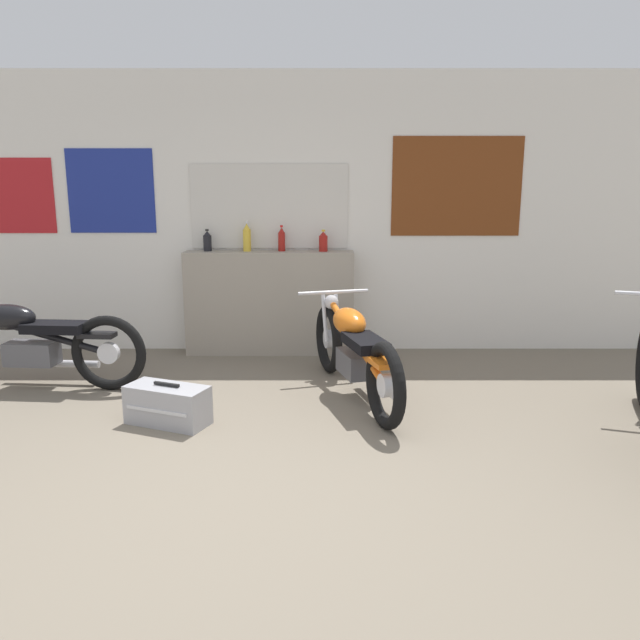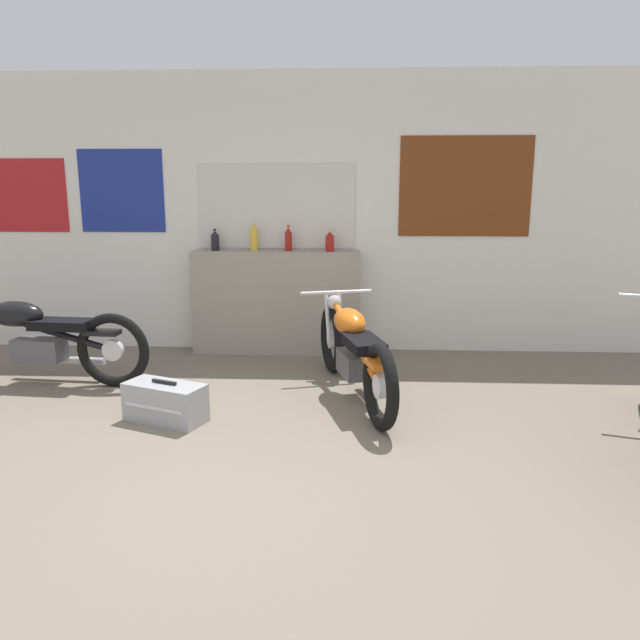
{
  "view_description": "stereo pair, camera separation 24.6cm",
  "coord_description": "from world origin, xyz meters",
  "px_view_note": "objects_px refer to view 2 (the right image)",
  "views": [
    {
      "loc": [
        0.48,
        -3.14,
        1.71
      ],
      "look_at": [
        0.49,
        1.47,
        0.7
      ],
      "focal_mm": 35.0,
      "sensor_mm": 36.0,
      "label": 1
    },
    {
      "loc": [
        0.72,
        -3.13,
        1.71
      ],
      "look_at": [
        0.49,
        1.47,
        0.7
      ],
      "focal_mm": 35.0,
      "sensor_mm": 36.0,
      "label": 2
    }
  ],
  "objects_px": {
    "bottle_left_center": "(254,238)",
    "motorcycle_black": "(31,338)",
    "bottle_right_center": "(330,242)",
    "bottle_leftmost": "(215,241)",
    "hard_case_silver": "(165,402)",
    "motorcycle_orange": "(353,350)",
    "bottle_center": "(288,239)"
  },
  "relations": [
    {
      "from": "bottle_leftmost",
      "to": "bottle_right_center",
      "type": "xyz_separation_m",
      "value": [
        1.16,
        -0.03,
        -0.0
      ]
    },
    {
      "from": "bottle_leftmost",
      "to": "motorcycle_black",
      "type": "xyz_separation_m",
      "value": [
        -1.38,
        -1.17,
        -0.74
      ]
    },
    {
      "from": "bottle_left_center",
      "to": "motorcycle_orange",
      "type": "height_order",
      "value": "bottle_left_center"
    },
    {
      "from": "motorcycle_black",
      "to": "bottle_leftmost",
      "type": "bearing_deg",
      "value": 40.25
    },
    {
      "from": "bottle_left_center",
      "to": "motorcycle_black",
      "type": "relative_size",
      "value": 0.14
    },
    {
      "from": "motorcycle_black",
      "to": "bottle_right_center",
      "type": "bearing_deg",
      "value": 24.08
    },
    {
      "from": "bottle_leftmost",
      "to": "hard_case_silver",
      "type": "xyz_separation_m",
      "value": [
        0.03,
        -2.0,
        -1.0
      ]
    },
    {
      "from": "bottle_leftmost",
      "to": "motorcycle_orange",
      "type": "height_order",
      "value": "bottle_leftmost"
    },
    {
      "from": "bottle_right_center",
      "to": "motorcycle_orange",
      "type": "distance_m",
      "value": 1.57
    },
    {
      "from": "motorcycle_orange",
      "to": "motorcycle_black",
      "type": "distance_m",
      "value": 2.8
    },
    {
      "from": "bottle_left_center",
      "to": "motorcycle_black",
      "type": "height_order",
      "value": "bottle_left_center"
    },
    {
      "from": "bottle_right_center",
      "to": "hard_case_silver",
      "type": "bearing_deg",
      "value": -120.05
    },
    {
      "from": "bottle_center",
      "to": "bottle_leftmost",
      "type": "bearing_deg",
      "value": 179.86
    },
    {
      "from": "bottle_leftmost",
      "to": "motorcycle_orange",
      "type": "bearing_deg",
      "value": -44.78
    },
    {
      "from": "bottle_left_center",
      "to": "motorcycle_orange",
      "type": "distance_m",
      "value": 1.88
    },
    {
      "from": "motorcycle_orange",
      "to": "motorcycle_black",
      "type": "xyz_separation_m",
      "value": [
        -2.79,
        0.22,
        0.01
      ]
    },
    {
      "from": "bottle_left_center",
      "to": "hard_case_silver",
      "type": "distance_m",
      "value": 2.27
    },
    {
      "from": "bottle_center",
      "to": "bottle_left_center",
      "type": "bearing_deg",
      "value": -177.87
    },
    {
      "from": "bottle_leftmost",
      "to": "bottle_right_center",
      "type": "distance_m",
      "value": 1.17
    },
    {
      "from": "bottle_right_center",
      "to": "bottle_leftmost",
      "type": "bearing_deg",
      "value": 178.39
    },
    {
      "from": "bottle_center",
      "to": "bottle_right_center",
      "type": "relative_size",
      "value": 1.2
    },
    {
      "from": "bottle_center",
      "to": "hard_case_silver",
      "type": "xyz_separation_m",
      "value": [
        -0.72,
        -2.0,
        -1.02
      ]
    },
    {
      "from": "bottle_right_center",
      "to": "bottle_center",
      "type": "bearing_deg",
      "value": 175.78
    },
    {
      "from": "hard_case_silver",
      "to": "bottle_leftmost",
      "type": "bearing_deg",
      "value": 90.77
    },
    {
      "from": "bottle_center",
      "to": "hard_case_silver",
      "type": "relative_size",
      "value": 0.4
    },
    {
      "from": "bottle_leftmost",
      "to": "motorcycle_black",
      "type": "relative_size",
      "value": 0.1
    },
    {
      "from": "bottle_center",
      "to": "motorcycle_black",
      "type": "xyz_separation_m",
      "value": [
        -2.13,
        -1.17,
        -0.76
      ]
    },
    {
      "from": "bottle_left_center",
      "to": "motorcycle_black",
      "type": "bearing_deg",
      "value": -147.04
    },
    {
      "from": "bottle_leftmost",
      "to": "bottle_left_center",
      "type": "relative_size",
      "value": 0.73
    },
    {
      "from": "motorcycle_orange",
      "to": "motorcycle_black",
      "type": "bearing_deg",
      "value": 175.42
    },
    {
      "from": "bottle_leftmost",
      "to": "bottle_right_center",
      "type": "height_order",
      "value": "bottle_leftmost"
    },
    {
      "from": "motorcycle_orange",
      "to": "motorcycle_black",
      "type": "height_order",
      "value": "motorcycle_black"
    }
  ]
}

